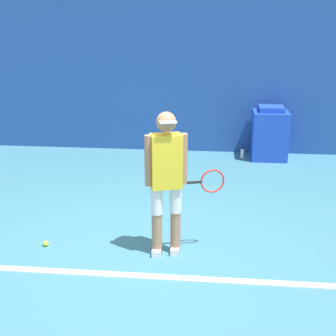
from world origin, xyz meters
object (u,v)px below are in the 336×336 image
(covered_chair, at_px, (270,134))
(water_bottle, at_px, (242,153))
(tennis_ball, at_px, (46,243))
(tennis_player, at_px, (167,178))

(covered_chair, distance_m, water_bottle, 0.64)
(tennis_ball, distance_m, water_bottle, 4.73)
(tennis_ball, xyz_separation_m, water_bottle, (2.55, 3.98, 0.06))
(tennis_player, distance_m, covered_chair, 4.35)
(tennis_player, bearing_deg, tennis_ball, 162.67)
(tennis_player, height_order, water_bottle, tennis_player)
(tennis_ball, height_order, water_bottle, water_bottle)
(water_bottle, bearing_deg, tennis_ball, -122.69)
(water_bottle, bearing_deg, tennis_player, -104.98)
(tennis_player, relative_size, covered_chair, 1.64)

